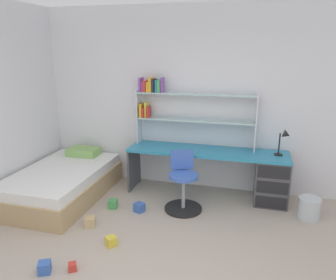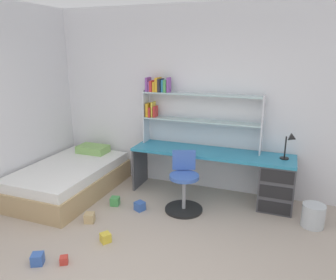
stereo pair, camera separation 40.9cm
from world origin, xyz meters
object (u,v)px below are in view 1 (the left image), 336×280
at_px(desk, 250,173).
at_px(toy_block_natural_4, 90,222).
at_px(toy_block_blue_3, 44,268).
at_px(bed_platform, 63,183).
at_px(toy_block_red_2, 72,267).
at_px(toy_block_blue_5, 139,207).
at_px(waste_bin, 309,208).
at_px(toy_block_yellow_1, 111,241).
at_px(desk_lamp, 285,139).
at_px(toy_block_green_0, 113,204).
at_px(bookshelf_hutch, 178,104).
at_px(swivel_chair, 183,187).

distance_m(desk, toy_block_natural_4, 2.32).
xyz_separation_m(desk, toy_block_natural_4, (-1.89, -1.30, -0.35)).
bearing_deg(toy_block_blue_3, bed_platform, 116.49).
bearing_deg(toy_block_red_2, toy_block_blue_3, -157.49).
bearing_deg(toy_block_blue_3, toy_block_blue_5, 71.21).
xyz_separation_m(toy_block_blue_3, toy_block_natural_4, (0.02, 0.90, 0.00)).
bearing_deg(bed_platform, waste_bin, 3.98).
height_order(toy_block_yellow_1, toy_block_blue_3, toy_block_blue_3).
distance_m(desk, waste_bin, 0.91).
relative_size(desk_lamp, toy_block_green_0, 3.23).
height_order(desk_lamp, toy_block_natural_4, desk_lamp).
distance_m(toy_block_yellow_1, toy_block_natural_4, 0.53).
xyz_separation_m(bookshelf_hutch, toy_block_red_2, (-0.54, -2.27, -1.31)).
relative_size(bed_platform, toy_block_green_0, 15.62).
bearing_deg(bed_platform, swivel_chair, 2.78).
relative_size(toy_block_yellow_1, toy_block_blue_3, 0.92).
bearing_deg(toy_block_blue_3, bookshelf_hutch, 71.60).
distance_m(desk_lamp, toy_block_blue_3, 3.34).
xyz_separation_m(bookshelf_hutch, swivel_chair, (0.26, -0.70, -1.02)).
height_order(bed_platform, toy_block_red_2, bed_platform).
relative_size(desk_lamp, bed_platform, 0.21).
bearing_deg(toy_block_green_0, bookshelf_hutch, 53.31).
xyz_separation_m(bed_platform, toy_block_natural_4, (0.80, -0.67, -0.16)).
height_order(toy_block_yellow_1, toy_block_blue_5, toy_block_blue_5).
distance_m(swivel_chair, toy_block_green_0, 1.02).
relative_size(bed_platform, toy_block_yellow_1, 17.25).
relative_size(toy_block_yellow_1, toy_block_natural_4, 0.88).
xyz_separation_m(bookshelf_hutch, toy_block_blue_5, (-0.31, -0.95, -1.29)).
relative_size(desk, toy_block_red_2, 29.23).
distance_m(toy_block_red_2, toy_block_blue_5, 1.34).
bearing_deg(toy_block_yellow_1, bookshelf_hutch, 79.04).
height_order(desk, bookshelf_hutch, bookshelf_hutch).
xyz_separation_m(bookshelf_hutch, desk_lamp, (1.55, -0.16, -0.39)).
height_order(toy_block_natural_4, toy_block_blue_5, same).
bearing_deg(bookshelf_hutch, toy_block_blue_3, -108.40).
height_order(desk_lamp, toy_block_yellow_1, desk_lamp).
xyz_separation_m(bed_platform, waste_bin, (3.48, 0.24, -0.08)).
xyz_separation_m(swivel_chair, waste_bin, (1.65, 0.15, -0.18)).
relative_size(waste_bin, toy_block_blue_5, 2.40).
height_order(bookshelf_hutch, toy_block_blue_5, bookshelf_hutch).
distance_m(desk, toy_block_blue_3, 2.94).
height_order(bed_platform, toy_block_natural_4, bed_platform).
xyz_separation_m(desk_lamp, toy_block_blue_5, (-1.86, -0.79, -0.90)).
relative_size(bed_platform, toy_block_blue_3, 15.81).
bearing_deg(toy_block_green_0, bed_platform, 170.48).
distance_m(desk_lamp, swivel_chair, 1.54).
relative_size(toy_block_red_2, toy_block_natural_4, 0.66).
distance_m(bed_platform, toy_block_green_0, 0.90).
xyz_separation_m(bed_platform, toy_block_blue_3, (0.79, -1.58, -0.16)).
xyz_separation_m(bookshelf_hutch, toy_block_green_0, (-0.70, -0.94, -1.29)).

